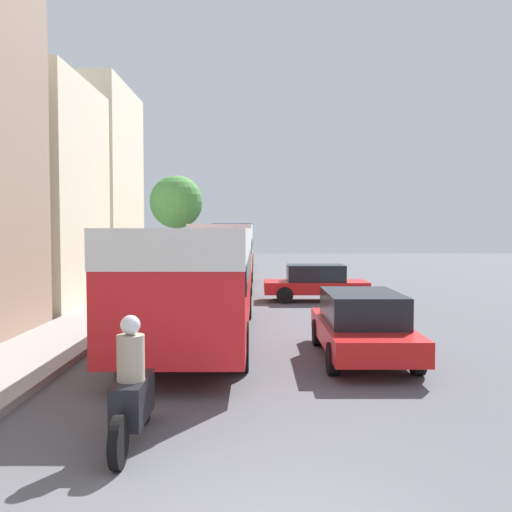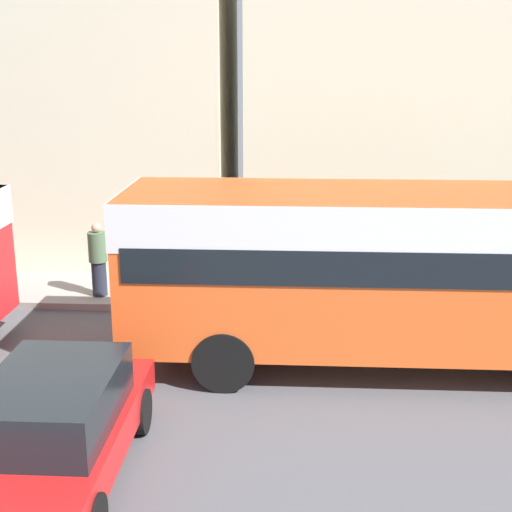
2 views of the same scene
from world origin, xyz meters
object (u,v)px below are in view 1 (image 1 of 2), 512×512
Objects in this scene: bus_following at (226,247)px; motorcycle_behind_lead at (133,393)px; bus_third_in_line at (236,240)px; pedestrian_near_curb at (138,279)px; car_crossing at (316,282)px; bus_lead at (199,267)px; car_far_curb at (363,324)px.

motorcycle_behind_lead is (-0.17, -19.57, -1.29)m from bus_following.
bus_third_in_line reaches higher than pedestrian_near_curb.
car_crossing is at bearing -50.81° from bus_following.
bus_following is at bearing 89.50° from motorcycle_behind_lead.
motorcycle_behind_lead is 1.39× the size of pedestrian_near_curb.
bus_third_in_line is (-0.00, 12.76, 0.08)m from bus_following.
bus_lead is 4.78× the size of motorcycle_behind_lead.
bus_lead is 4.51m from car_far_curb.
bus_third_in_line is 2.35× the size of car_crossing.
bus_third_in_line is at bearing 89.71° from motorcycle_behind_lead.
pedestrian_near_curb is at bearing 114.32° from bus_lead.
motorcycle_behind_lead is 15.43m from car_crossing.
motorcycle_behind_lead is 6.35m from car_far_curb.
bus_following is at bearing -75.48° from car_far_curb.
bus_following reaches higher than car_far_curb.
bus_lead is 12.41m from bus_following.
motorcycle_behind_lead is at bearing -91.27° from bus_lead.
bus_following is 4.10× the size of motorcycle_behind_lead.
bus_third_in_line is at bearing 12.33° from car_crossing.
car_crossing is at bearing -77.67° from bus_third_in_line.
bus_following is 2.28× the size of car_crossing.
bus_third_in_line is 5.87× the size of pedestrian_near_curb.
car_far_curb is (3.78, -27.36, -1.29)m from bus_third_in_line.
bus_third_in_line reaches higher than motorcycle_behind_lead.
motorcycle_behind_lead is 0.56× the size of car_crossing.
bus_lead is at bearing 153.78° from car_crossing.
car_crossing is 9.93m from car_far_curb.
bus_lead is 25.17m from bus_third_in_line.
bus_lead is 8.71m from car_crossing.
car_crossing is at bearing 63.78° from bus_lead.
car_far_curb reaches higher than car_crossing.
bus_third_in_line is 18.96m from pedestrian_near_curb.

